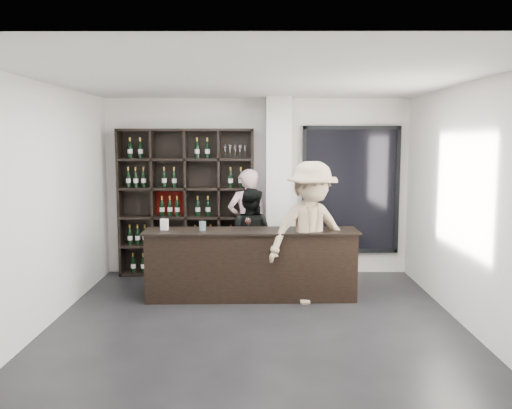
{
  "coord_description": "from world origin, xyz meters",
  "views": [
    {
      "loc": [
        0.03,
        -6.21,
        2.23
      ],
      "look_at": [
        -0.0,
        1.1,
        1.35
      ],
      "focal_mm": 38.0,
      "sensor_mm": 36.0,
      "label": 1
    }
  ],
  "objects_px": {
    "taster_black": "(250,238)",
    "customer": "(311,233)",
    "wine_shelf": "(187,203)",
    "tasting_counter": "(251,264)",
    "taster_pink": "(247,224)"
  },
  "relations": [
    {
      "from": "wine_shelf",
      "to": "taster_pink",
      "type": "xyz_separation_m",
      "value": [
        1.0,
        -0.17,
        -0.32
      ]
    },
    {
      "from": "taster_pink",
      "to": "taster_black",
      "type": "distance_m",
      "value": 0.57
    },
    {
      "from": "taster_pink",
      "to": "taster_black",
      "type": "xyz_separation_m",
      "value": [
        0.05,
        -0.55,
        -0.13
      ]
    },
    {
      "from": "taster_pink",
      "to": "customer",
      "type": "relative_size",
      "value": 0.91
    },
    {
      "from": "taster_black",
      "to": "customer",
      "type": "xyz_separation_m",
      "value": [
        0.85,
        -0.8,
        0.22
      ]
    },
    {
      "from": "taster_black",
      "to": "tasting_counter",
      "type": "bearing_deg",
      "value": 113.02
    },
    {
      "from": "tasting_counter",
      "to": "customer",
      "type": "distance_m",
      "value": 0.97
    },
    {
      "from": "wine_shelf",
      "to": "customer",
      "type": "relative_size",
      "value": 1.24
    },
    {
      "from": "wine_shelf",
      "to": "taster_pink",
      "type": "distance_m",
      "value": 1.06
    },
    {
      "from": "wine_shelf",
      "to": "customer",
      "type": "bearing_deg",
      "value": -38.57
    },
    {
      "from": "wine_shelf",
      "to": "taster_pink",
      "type": "height_order",
      "value": "wine_shelf"
    },
    {
      "from": "taster_black",
      "to": "customer",
      "type": "distance_m",
      "value": 1.19
    },
    {
      "from": "taster_black",
      "to": "taster_pink",
      "type": "bearing_deg",
      "value": -64.29
    },
    {
      "from": "wine_shelf",
      "to": "tasting_counter",
      "type": "xyz_separation_m",
      "value": [
        1.08,
        -1.35,
        -0.71
      ]
    },
    {
      "from": "wine_shelf",
      "to": "taster_black",
      "type": "xyz_separation_m",
      "value": [
        1.05,
        -0.72,
        -0.45
      ]
    }
  ]
}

